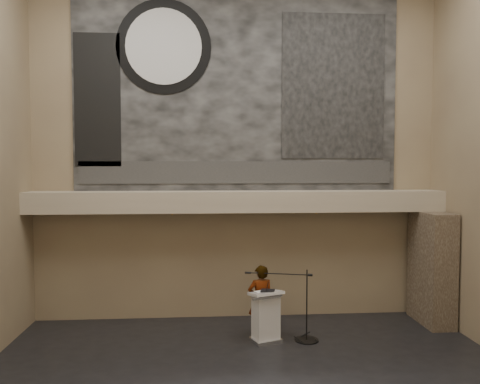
{
  "coord_description": "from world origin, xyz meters",
  "views": [
    {
      "loc": [
        -0.81,
        -7.66,
        3.77
      ],
      "look_at": [
        0.0,
        3.2,
        3.2
      ],
      "focal_mm": 35.0,
      "sensor_mm": 36.0,
      "label": 1
    }
  ],
  "objects": [
    {
      "name": "wall_back",
      "position": [
        0.0,
        4.0,
        4.25
      ],
      "size": [
        10.0,
        0.02,
        8.5
      ],
      "primitive_type": "cube",
      "color": "#7E6950",
      "rests_on": "floor"
    },
    {
      "name": "wall_front",
      "position": [
        0.0,
        -4.0,
        4.25
      ],
      "size": [
        10.0,
        0.02,
        8.5
      ],
      "primitive_type": "cube",
      "color": "#7E6950",
      "rests_on": "floor"
    },
    {
      "name": "soffit",
      "position": [
        0.0,
        3.6,
        2.95
      ],
      "size": [
        10.0,
        0.8,
        0.5
      ],
      "primitive_type": "cube",
      "color": "tan",
      "rests_on": "wall_back"
    },
    {
      "name": "sprinkler_left",
      "position": [
        -1.6,
        3.55,
        2.67
      ],
      "size": [
        0.04,
        0.04,
        0.06
      ],
      "primitive_type": "cylinder",
      "color": "#B2893D",
      "rests_on": "soffit"
    },
    {
      "name": "sprinkler_right",
      "position": [
        1.9,
        3.55,
        2.67
      ],
      "size": [
        0.04,
        0.04,
        0.06
      ],
      "primitive_type": "cylinder",
      "color": "#B2893D",
      "rests_on": "soffit"
    },
    {
      "name": "banner",
      "position": [
        0.0,
        3.97,
        5.7
      ],
      "size": [
        8.0,
        0.05,
        5.0
      ],
      "primitive_type": "cube",
      "color": "black",
      "rests_on": "wall_back"
    },
    {
      "name": "banner_text_strip",
      "position": [
        0.0,
        3.93,
        3.65
      ],
      "size": [
        7.76,
        0.02,
        0.55
      ],
      "primitive_type": "cube",
      "color": "#2B2B2B",
      "rests_on": "banner"
    },
    {
      "name": "banner_clock_rim",
      "position": [
        -1.8,
        3.93,
        6.7
      ],
      "size": [
        2.3,
        0.02,
        2.3
      ],
      "primitive_type": "cylinder",
      "rotation": [
        1.57,
        0.0,
        0.0
      ],
      "color": "black",
      "rests_on": "banner"
    },
    {
      "name": "banner_clock_face",
      "position": [
        -1.8,
        3.91,
        6.7
      ],
      "size": [
        1.84,
        0.02,
        1.84
      ],
      "primitive_type": "cylinder",
      "rotation": [
        1.57,
        0.0,
        0.0
      ],
      "color": "silver",
      "rests_on": "banner"
    },
    {
      "name": "banner_building_print",
      "position": [
        2.4,
        3.93,
        5.8
      ],
      "size": [
        2.6,
        0.02,
        3.6
      ],
      "primitive_type": "cube",
      "color": "black",
      "rests_on": "banner"
    },
    {
      "name": "banner_brick_print",
      "position": [
        -3.4,
        3.93,
        5.4
      ],
      "size": [
        1.1,
        0.02,
        3.2
      ],
      "primitive_type": "cube",
      "color": "black",
      "rests_on": "banner"
    },
    {
      "name": "stone_pier",
      "position": [
        4.65,
        3.15,
        1.35
      ],
      "size": [
        0.6,
        1.4,
        2.7
      ],
      "primitive_type": "cube",
      "color": "#443629",
      "rests_on": "floor"
    },
    {
      "name": "lectern",
      "position": [
        0.49,
        2.21,
        0.55
      ],
      "size": [
        0.8,
        0.69,
        1.13
      ],
      "rotation": [
        0.0,
        0.0,
        0.37
      ],
      "color": "silver",
      "rests_on": "floor"
    },
    {
      "name": "binder",
      "position": [
        0.52,
        2.19,
        1.12
      ],
      "size": [
        0.34,
        0.3,
        0.04
      ],
      "primitive_type": "cube",
      "rotation": [
        0.0,
        0.0,
        -0.26
      ],
      "color": "black",
      "rests_on": "lectern"
    },
    {
      "name": "papers",
      "position": [
        0.39,
        2.15,
        1.1
      ],
      "size": [
        0.33,
        0.37,
        0.0
      ],
      "primitive_type": "cube",
      "rotation": [
        0.0,
        0.0,
        0.43
      ],
      "color": "white",
      "rests_on": "lectern"
    },
    {
      "name": "speaker_person",
      "position": [
        0.42,
        2.58,
        0.8
      ],
      "size": [
        0.63,
        0.46,
        1.59
      ],
      "primitive_type": "imported",
      "rotation": [
        0.0,
        0.0,
        3.28
      ],
      "color": "silver",
      "rests_on": "floor"
    },
    {
      "name": "mic_stand",
      "position": [
        1.33,
        2.22,
        0.24
      ],
      "size": [
        1.59,
        0.6,
        1.56
      ],
      "rotation": [
        0.0,
        0.0,
        -0.24
      ],
      "color": "black",
      "rests_on": "floor"
    }
  ]
}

